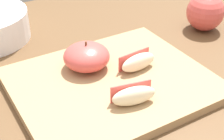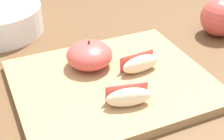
% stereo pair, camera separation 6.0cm
% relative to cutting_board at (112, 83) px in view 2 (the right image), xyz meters
% --- Properties ---
extents(dining_table, '(1.27, 0.98, 0.73)m').
position_rel_cutting_board_xyz_m(dining_table, '(-0.02, -0.01, -0.10)').
color(dining_table, brown).
rests_on(dining_table, ground_plane).
extents(cutting_board, '(0.35, 0.29, 0.02)m').
position_rel_cutting_board_xyz_m(cutting_board, '(0.00, 0.00, 0.00)').
color(cutting_board, '#A37F56').
rests_on(cutting_board, dining_table).
extents(apple_half_skin_up, '(0.09, 0.09, 0.06)m').
position_rel_cutting_board_xyz_m(apple_half_skin_up, '(-0.02, 0.06, 0.03)').
color(apple_half_skin_up, '#D14C47').
rests_on(apple_half_skin_up, cutting_board).
extents(apple_wedge_left, '(0.08, 0.04, 0.03)m').
position_rel_cutting_board_xyz_m(apple_wedge_left, '(-0.01, -0.08, 0.02)').
color(apple_wedge_left, beige).
rests_on(apple_wedge_left, cutting_board).
extents(apple_wedge_front, '(0.08, 0.03, 0.03)m').
position_rel_cutting_board_xyz_m(apple_wedge_front, '(0.06, 0.00, 0.02)').
color(apple_wedge_front, beige).
rests_on(apple_wedge_front, cutting_board).
extents(whole_apple_pink_lady, '(0.09, 0.09, 0.10)m').
position_rel_cutting_board_xyz_m(whole_apple_pink_lady, '(0.31, 0.09, 0.04)').
color(whole_apple_pink_lady, '#D14C47').
rests_on(whole_apple_pink_lady, dining_table).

